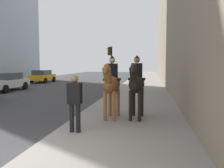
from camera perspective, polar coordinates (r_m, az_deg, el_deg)
name	(u,v)px	position (r m, az deg, el deg)	size (l,w,h in m)	color
sidewalk_slab	(112,163)	(5.44, -0.03, -17.84)	(120.00, 4.17, 0.12)	gray
mounted_horse_near	(111,83)	(8.99, -0.13, 0.12)	(2.15, 0.61, 2.33)	brown
mounted_horse_far	(136,83)	(9.00, 5.69, 0.18)	(2.15, 0.64, 2.34)	black
pedestrian_greeting	(75,100)	(7.31, -8.67, -3.61)	(0.27, 0.41, 1.70)	black
car_near_lane	(5,82)	(21.11, -23.52, 0.49)	(4.60, 2.07, 1.44)	silver
car_far_lane	(43,76)	(29.35, -15.85, 1.81)	(3.83, 1.89, 1.44)	orange
traffic_light_near_curb	(111,60)	(20.97, -0.35, 5.50)	(0.20, 0.44, 3.63)	black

